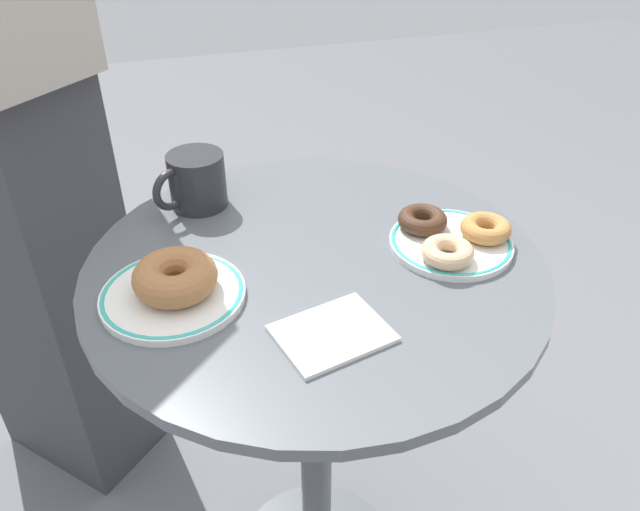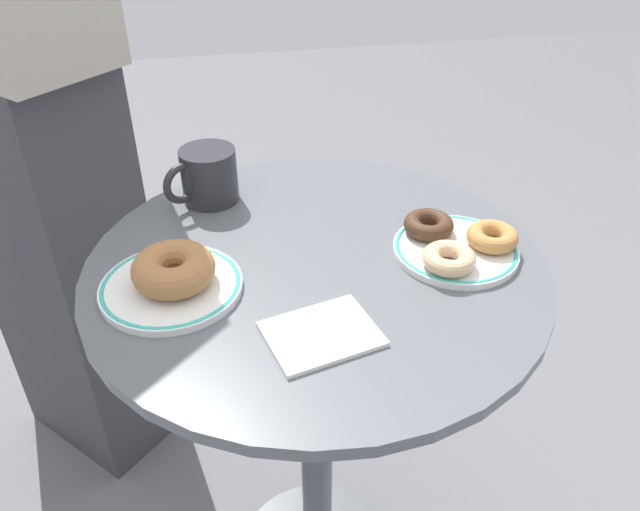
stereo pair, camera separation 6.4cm
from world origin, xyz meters
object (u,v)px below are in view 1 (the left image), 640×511
Objects in this scene: plate_left at (173,294)px; donut_chocolate at (423,220)px; cafe_table at (316,379)px; plate_right at (451,243)px; donut_old_fashioned at (486,228)px; coffee_mug at (196,181)px; donut_glazed at (447,252)px; paper_napkin at (332,333)px; donut_cinnamon at (175,277)px.

donut_chocolate is at bearing 8.25° from plate_left.
plate_right is (0.20, -0.02, 0.24)m from cafe_table.
donut_chocolate reaches higher than plate_left.
plate_right reaches higher than cafe_table.
donut_old_fashioned is 1.00× the size of donut_chocolate.
coffee_mug is (-0.34, 0.22, 0.04)m from plate_right.
plate_left is (-0.20, -0.03, 0.24)m from cafe_table.
donut_old_fashioned is (0.45, 0.01, 0.02)m from plate_left.
donut_glazed is at bearing -40.61° from coffee_mug.
cafe_table is 0.37m from coffee_mug.
plate_right is 0.40m from coffee_mug.
cafe_table is at bearing 174.63° from plate_right.
plate_right is 0.26m from paper_napkin.
plate_right is at bearing 175.64° from donut_old_fashioned.
donut_cinnamon is (-0.19, -0.03, 0.27)m from cafe_table.
plate_left is 1.73× the size of donut_cinnamon.
coffee_mug is at bearing 139.39° from donut_glazed.
cafe_table is 0.33m from donut_cinnamon.
plate_left is at bearing 144.51° from paper_napkin.
plate_left is 2.56× the size of donut_glazed.
donut_chocolate is at bearing 148.50° from donut_old_fashioned.
plate_left is 0.45m from donut_old_fashioned.
plate_right is at bearing -5.37° from cafe_table.
coffee_mug reaches higher than cafe_table.
plate_left is 0.37m from donut_glazed.
cafe_table is 10.51× the size of donut_glazed.
donut_chocolate is at bearing 121.35° from plate_right.
donut_old_fashioned is 0.30m from paper_napkin.
donut_cinnamon is (0.01, 0.00, 0.03)m from plate_left.
donut_glazed is at bearing -153.83° from donut_old_fashioned.
donut_cinnamon is 0.44m from donut_old_fashioned.
paper_napkin is 0.38m from coffee_mug.
plate_left reaches higher than paper_napkin.
donut_chocolate reaches higher than paper_napkin.
donut_old_fashioned reaches higher than plate_left.
cafe_table is 5.88× the size of paper_napkin.
coffee_mug reaches higher than plate_right.
donut_chocolate is (0.17, 0.03, 0.26)m from cafe_table.
cafe_table is 7.08× the size of donut_cinnamon.
paper_napkin is (-0.19, -0.18, -0.02)m from donut_chocolate.
plate_left is 1.05× the size of plate_right.
donut_chocolate reaches higher than cafe_table.
coffee_mug is at bearing 146.67° from plate_right.
cafe_table is at bearing 8.17° from plate_left.
coffee_mug reaches higher than donut_cinnamon.
donut_old_fashioned is (0.44, 0.01, -0.01)m from donut_cinnamon.
donut_cinnamon is (-0.39, -0.01, 0.03)m from plate_right.
donut_glazed is at bearing -5.33° from donut_cinnamon.
donut_chocolate is (-0.08, 0.05, 0.00)m from donut_old_fashioned.
plate_right is at bearing 1.33° from donut_cinnamon.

